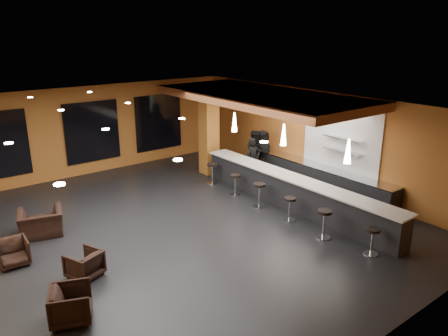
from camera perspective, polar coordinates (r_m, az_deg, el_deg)
floor at (r=13.15m, az=-5.60°, el=-7.78°), size 12.00×13.00×0.10m
ceiling at (r=12.05m, az=-6.11°, el=7.86°), size 12.00×13.00×0.10m
wall_back at (r=18.20m, az=-16.97°, el=4.76°), size 12.00×0.10×3.50m
wall_front at (r=8.16m, az=20.15°, el=-11.62°), size 12.00×0.10×3.50m
wall_right at (r=16.38m, az=12.38°, el=3.73°), size 0.10×13.00×3.50m
wood_soffit at (r=15.28m, az=4.84°, el=9.26°), size 3.60×8.00×0.28m
window_center at (r=18.11m, az=-16.83°, el=4.55°), size 2.20×0.06×2.40m
window_right at (r=19.35m, az=-8.54°, el=5.93°), size 2.20×0.06×2.40m
tile_backsplash at (r=15.65m, az=15.02°, el=3.84°), size 0.06×3.20×2.40m
bar_counter at (r=14.38m, az=8.91°, el=-3.24°), size 0.60×8.00×1.00m
bar_top at (r=14.21m, az=9.01°, el=-1.27°), size 0.78×8.10×0.05m
prep_counter at (r=16.14m, az=12.51°, el=-1.37°), size 0.70×6.00×0.86m
prep_top at (r=16.00m, az=12.62°, el=0.17°), size 0.72×6.00×0.03m
wall_shelf_lower at (r=15.52m, az=15.17°, el=2.19°), size 0.30×1.50×0.03m
wall_shelf_upper at (r=15.41m, az=15.30°, el=3.80°), size 0.30×1.50×0.03m
column at (r=17.34m, az=-2.00°, el=4.91°), size 0.60×0.60×3.50m
pendant_0 at (r=12.61m, az=15.90°, el=2.12°), size 0.20×0.20×0.70m
pendant_1 at (r=14.17m, az=7.80°, el=4.32°), size 0.20×0.20×0.70m
pendant_2 at (r=15.97m, az=1.37°, el=6.00°), size 0.20×0.20×0.70m
staff_a at (r=16.59m, az=3.80°, el=1.05°), size 0.64×0.43×1.69m
staff_b at (r=16.93m, az=4.18°, el=1.75°), size 1.11×0.98×1.90m
staff_c at (r=17.47m, az=5.04°, el=2.07°), size 0.88×0.58×1.80m
armchair_a at (r=9.59m, az=-19.36°, el=-16.46°), size 1.04×1.03×0.73m
armchair_b at (r=10.98m, az=-17.79°, el=-11.88°), size 0.92×0.93×0.66m
armchair_c at (r=12.13m, az=-25.85°, el=-9.93°), size 0.75×0.77×0.66m
armchair_d at (r=13.42m, az=-22.81°, el=-6.62°), size 1.39×1.29×0.76m
bar_stool_0 at (r=11.97m, az=18.81°, el=-8.65°), size 0.37×0.37×0.73m
bar_stool_1 at (r=12.48m, az=12.96°, el=-6.68°), size 0.42×0.42×0.84m
bar_stool_2 at (r=13.41m, az=8.59°, el=-4.92°), size 0.38×0.38×0.75m
bar_stool_3 at (r=14.27m, az=4.65°, el=-3.15°), size 0.41×0.41×0.82m
bar_stool_4 at (r=15.29m, az=1.49°, el=-1.83°), size 0.38×0.38×0.75m
bar_stool_5 at (r=16.35m, az=-1.53°, el=-0.38°), size 0.41×0.41×0.80m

